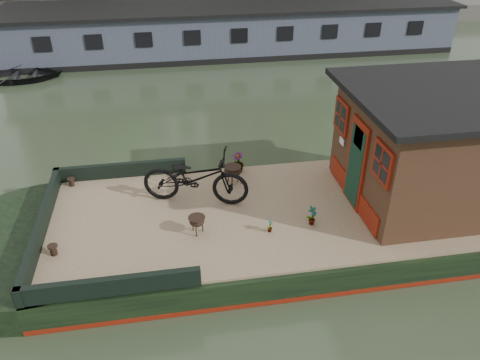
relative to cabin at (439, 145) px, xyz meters
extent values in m
plane|color=#293622|center=(-2.19, 0.00, -1.88)|extent=(120.00, 120.00, 0.00)
cube|color=black|center=(-2.19, 0.00, -1.58)|extent=(12.00, 4.00, 0.60)
cylinder|color=black|center=(-8.19, 0.00, -1.58)|extent=(4.00, 4.00, 0.60)
cube|color=maroon|center=(-2.19, 0.00, -1.82)|extent=(12.02, 4.02, 0.10)
cube|color=#97805D|center=(-2.19, 0.00, -1.25)|extent=(11.80, 3.80, 0.05)
cube|color=black|center=(-8.11, 0.00, -1.05)|extent=(0.12, 4.00, 0.35)
cube|color=black|center=(-6.69, 1.92, -1.05)|extent=(3.00, 0.12, 0.35)
cube|color=black|center=(-6.69, -1.92, -1.05)|extent=(3.00, 0.12, 0.35)
cube|color=#321F13|center=(0.01, 0.00, -0.08)|extent=(3.50, 3.00, 2.30)
cube|color=black|center=(0.01, 0.00, 1.13)|extent=(4.00, 3.50, 0.12)
cube|color=maroon|center=(-1.77, 0.00, -0.28)|extent=(0.06, 0.80, 1.90)
cube|color=black|center=(-1.79, 0.00, -0.33)|extent=(0.04, 0.64, 1.70)
cube|color=maroon|center=(-1.77, -1.05, 0.32)|extent=(0.06, 0.72, 0.72)
cube|color=maroon|center=(-1.77, 1.05, 0.32)|extent=(0.06, 0.72, 0.72)
imported|color=black|center=(-5.04, 0.61, -0.63)|extent=(2.39, 1.40, 1.19)
imported|color=#A2672E|center=(-2.84, -0.62, -1.01)|extent=(0.27, 0.25, 0.43)
imported|color=#A05B2B|center=(-3.96, 1.70, -0.98)|extent=(0.39, 0.39, 0.50)
imported|color=brown|center=(-3.72, -0.72, -1.08)|extent=(0.13, 0.18, 0.30)
cylinder|color=black|center=(-7.79, 1.70, -1.13)|extent=(0.17, 0.17, 0.19)
cylinder|color=black|center=(-7.79, -0.72, -1.12)|extent=(0.18, 0.18, 0.21)
imported|color=black|center=(-11.11, 11.30, -1.55)|extent=(3.36, 2.51, 0.66)
cube|color=#444A5B|center=(-2.19, 14.00, -0.88)|extent=(20.00, 4.00, 2.00)
cube|color=black|center=(-2.19, 14.00, 0.17)|extent=(20.40, 4.40, 0.12)
cube|color=black|center=(-2.19, 14.00, -1.76)|extent=(20.00, 4.05, 0.24)
cube|color=#47443F|center=(-2.19, 20.50, -1.43)|extent=(60.00, 6.00, 0.90)
camera|label=1|loc=(-5.51, -7.83, 4.45)|focal=35.00mm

